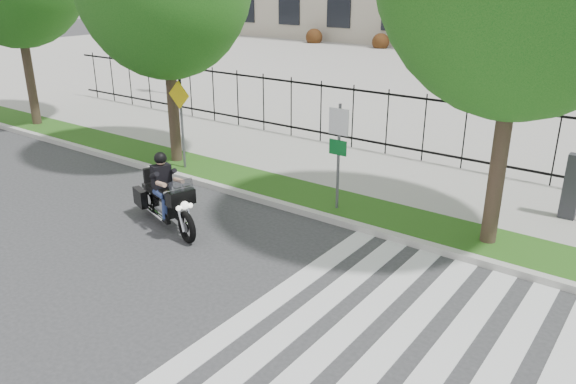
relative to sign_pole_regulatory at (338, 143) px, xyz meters
The scene contains 11 objects.
ground 5.02m from the sign_pole_regulatory, 103.22° to the right, with size 120.00×120.00×0.00m, color #313234.
curb 2.04m from the sign_pole_regulatory, 156.00° to the right, with size 60.00×0.20×0.15m, color #B9B8AE.
grass_verge 2.02m from the sign_pole_regulatory, 160.96° to the left, with size 60.00×1.50×0.15m, color #285816.
sidewalk 3.49m from the sign_pole_regulatory, 110.54° to the left, with size 60.00×3.50×0.15m, color #A5A39A.
plaza 20.52m from the sign_pole_regulatory, 93.01° to the left, with size 80.00×34.00×0.10m, color #A5A39A.
crosswalk_stripes 6.17m from the sign_pole_regulatory, 50.69° to the right, with size 5.70×8.00×0.01m, color silver, non-canonical shape.
iron_fence 4.78m from the sign_pole_regulatory, 103.10° to the left, with size 30.00×0.06×2.00m, color black, non-canonical shape.
lamp_post_left 15.11m from the sign_pole_regulatory, 150.42° to the left, with size 1.06×0.70×4.25m.
sign_pole_regulatory is the anchor object (origin of this frame).
sign_pole_warning 5.12m from the sign_pole_regulatory, behind, with size 0.78×0.09×2.49m.
motorcycle_rider 4.06m from the sign_pole_regulatory, 133.34° to the right, with size 2.58×1.28×2.06m.
Camera 1 is at (7.41, -6.01, 5.31)m, focal length 35.00 mm.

